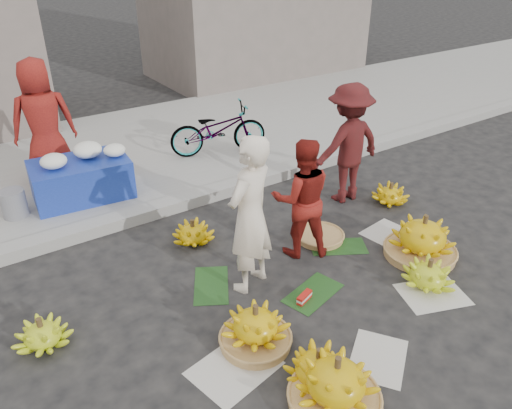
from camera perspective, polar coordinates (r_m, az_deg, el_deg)
ground at (r=5.39m, az=5.99°, el=-8.58°), size 80.00×80.00×0.00m
curb at (r=6.90m, az=-5.61°, el=1.13°), size 40.00×0.25×0.15m
sidewalk at (r=8.66m, az=-12.42°, el=6.36°), size 40.00×4.00×0.12m
newspaper_scatter at (r=4.95m, az=12.01°, el=-13.07°), size 3.20×1.80×0.00m
banana_leaves at (r=5.46m, az=3.83°, el=-7.88°), size 2.00×1.00×0.00m
banana_bunch_0 at (r=4.52m, az=-0.06°, el=-13.94°), size 0.63×0.63×0.44m
banana_bunch_1 at (r=4.29m, az=7.12°, el=-17.96°), size 0.54×0.54×0.34m
banana_bunch_2 at (r=4.10m, az=9.09°, el=-19.60°), size 0.78×0.78×0.48m
banana_bunch_3 at (r=5.50m, az=19.09°, el=-7.57°), size 0.64×0.64×0.33m
banana_bunch_4 at (r=5.91m, az=18.47°, el=-3.67°), size 0.90×0.90×0.53m
banana_bunch_5 at (r=7.00m, az=15.08°, el=1.13°), size 0.48×0.48×0.30m
banana_bunch_6 at (r=4.95m, az=-23.24°, el=-13.40°), size 0.56×0.56×0.29m
banana_bunch_7 at (r=5.95m, az=-7.22°, el=-3.22°), size 0.56×0.56×0.30m
basket_spare at (r=6.07m, az=7.31°, el=-3.63°), size 0.60×0.60×0.07m
incense_stack at (r=5.09m, az=5.55°, el=-10.52°), size 0.21×0.13×0.08m
vendor_cream at (r=4.85m, az=-0.71°, el=-1.26°), size 0.71×0.60×1.66m
vendor_red at (r=5.48m, az=5.23°, el=0.69°), size 0.84×0.77×1.39m
man_striped at (r=6.71m, az=10.46°, el=6.83°), size 1.06×0.64×1.61m
flower_table at (r=6.99m, az=-19.30°, el=3.04°), size 1.30×0.88×0.72m
grey_bucket at (r=6.88m, az=-25.95°, el=0.11°), size 0.31×0.31×0.35m
flower_vendor at (r=7.48m, az=-23.15°, el=8.71°), size 0.92×0.67×1.72m
bicycle at (r=7.96m, az=-4.35°, el=8.55°), size 0.97×1.62×0.80m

